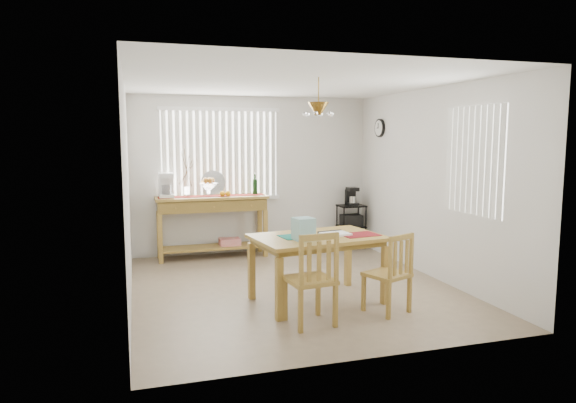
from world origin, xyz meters
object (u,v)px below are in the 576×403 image
object	(u,v)px
wire_cart	(351,222)
chair_left	(312,279)
sideboard	(213,211)
chair_right	(390,274)
cart_items	(351,197)
dining_table	(317,243)

from	to	relation	value
wire_cart	chair_left	bearing A→B (deg)	-119.71
sideboard	chair_right	bearing A→B (deg)	-65.49
cart_items	wire_cart	bearing A→B (deg)	-90.00
wire_cart	chair_left	world-z (taller)	chair_left
dining_table	chair_left	size ratio (longest dim) A/B	1.61
cart_items	chair_left	world-z (taller)	cart_items
sideboard	wire_cart	size ratio (longest dim) A/B	2.34
dining_table	chair_left	bearing A→B (deg)	-114.14
chair_right	cart_items	bearing A→B (deg)	73.51
sideboard	wire_cart	xyz separation A→B (m)	(2.42, 0.02, -0.29)
wire_cart	chair_left	xyz separation A→B (m)	(-1.90, -3.34, 0.03)
chair_left	chair_right	xyz separation A→B (m)	(0.95, 0.11, -0.04)
chair_left	cart_items	bearing A→B (deg)	60.35
sideboard	wire_cart	world-z (taller)	sideboard
sideboard	wire_cart	distance (m)	2.44
cart_items	chair_left	xyz separation A→B (m)	(-1.90, -3.35, -0.42)
chair_left	chair_right	world-z (taller)	chair_left
dining_table	chair_right	world-z (taller)	chair_right
cart_items	dining_table	distance (m)	3.07
chair_left	chair_right	size ratio (longest dim) A/B	1.10
sideboard	cart_items	world-z (taller)	cart_items
wire_cart	dining_table	world-z (taller)	dining_table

